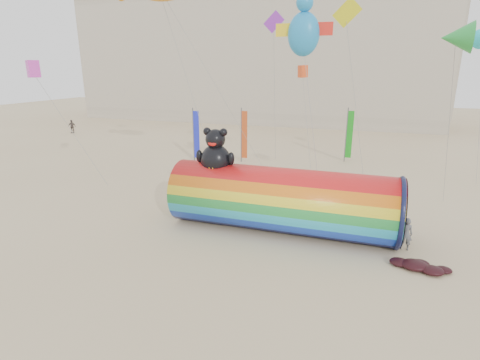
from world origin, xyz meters
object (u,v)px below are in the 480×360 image
(kite_handler, at_px, (406,234))
(fabric_bundle, at_px, (419,266))
(hotel_building, at_px, (254,59))
(windsock_assembly, at_px, (281,198))

(kite_handler, relative_size, fabric_bundle, 0.65)
(hotel_building, relative_size, kite_handler, 35.70)
(kite_handler, bearing_deg, windsock_assembly, 0.52)
(hotel_building, xyz_separation_m, windsock_assembly, (15.23, -45.40, -8.43))
(kite_handler, distance_m, fabric_bundle, 2.08)
(windsock_assembly, xyz_separation_m, fabric_bundle, (6.88, -2.23, -1.70))
(fabric_bundle, bearing_deg, windsock_assembly, 162.08)
(windsock_assembly, bearing_deg, hotel_building, 108.54)
(windsock_assembly, bearing_deg, fabric_bundle, -17.92)
(kite_handler, height_order, fabric_bundle, kite_handler)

